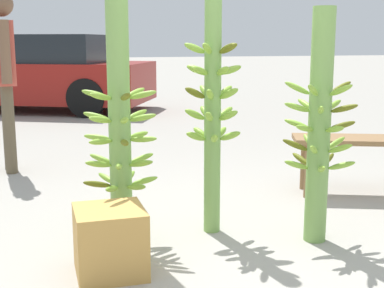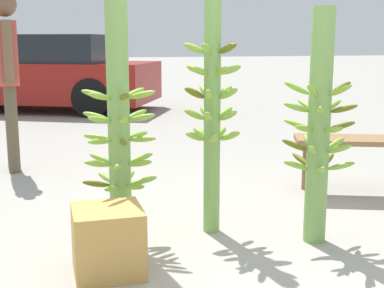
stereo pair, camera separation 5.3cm
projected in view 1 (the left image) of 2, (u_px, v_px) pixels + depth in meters
name	position (u px, v px, depth m)	size (l,w,h in m)	color
ground_plane	(241.00, 257.00, 3.17)	(80.00, 80.00, 0.00)	#9E998E
banana_stalk_left	(120.00, 123.00, 3.31)	(0.48, 0.48, 1.57)	#7AA851
banana_stalk_center	(213.00, 108.00, 3.45)	(0.39, 0.38, 1.59)	#7AA851
banana_stalk_right	(319.00, 127.00, 3.31)	(0.47, 0.47, 1.46)	#7AA851
vendor_person	(5.00, 65.00, 5.07)	(0.23, 0.59, 1.71)	brown
market_bench	(367.00, 148.00, 4.39)	(1.25, 0.78, 0.48)	olive
parked_car	(38.00, 74.00, 9.84)	(4.51, 3.44, 1.37)	maroon
produce_crate	(110.00, 241.00, 2.91)	(0.37, 0.37, 0.37)	#C69347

